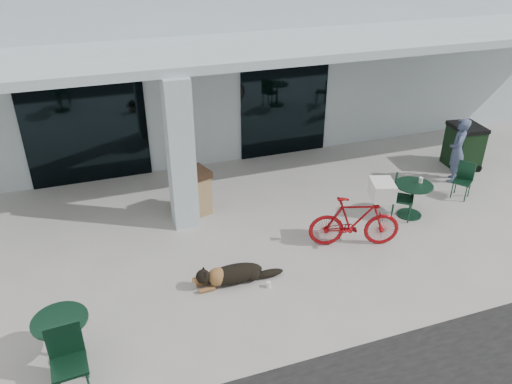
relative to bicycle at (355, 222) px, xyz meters
name	(u,v)px	position (x,y,z in m)	size (l,w,h in m)	color
ground	(294,271)	(-1.42, -0.41, -0.53)	(80.00, 80.00, 0.00)	#ACA9A2
building	(186,48)	(-1.42, 8.09, 1.72)	(22.00, 7.00, 4.50)	silver
storefront_glass_left	(86,129)	(-4.62, 4.57, 0.82)	(2.80, 0.06, 2.70)	black
storefront_glass_right	(284,106)	(0.38, 4.57, 0.82)	(2.40, 0.06, 2.70)	black
column	(181,155)	(-2.92, 1.89, 1.03)	(0.50, 0.50, 3.12)	silver
overhang	(233,50)	(-1.42, 3.19, 2.68)	(22.00, 2.80, 0.18)	silver
bicycle	(355,222)	(0.00, 0.00, 0.00)	(0.50, 1.76, 1.06)	maroon
laundry_basket	(382,190)	(0.43, -0.14, 0.69)	(0.55, 0.41, 0.32)	white
dog	(234,273)	(-2.54, -0.35, -0.33)	(1.20, 0.40, 0.40)	black
cup_near_dog	(269,285)	(-2.01, -0.68, -0.47)	(0.09, 0.09, 0.11)	white
cafe_table_near	(64,339)	(-5.33, -1.21, -0.16)	(0.78, 0.78, 0.73)	#133825
cafe_chair_near	(69,365)	(-5.25, -1.88, -0.02)	(0.46, 0.51, 1.02)	#133825
cafe_table_far	(412,200)	(1.72, 0.59, -0.16)	(0.79, 0.79, 0.74)	#133825
cafe_chair_far_a	(403,198)	(1.48, 0.57, -0.05)	(0.43, 0.47, 0.95)	#133825
cafe_chair_far_b	(462,181)	(3.28, 0.89, -0.11)	(0.38, 0.41, 0.83)	#133825
person	(457,150)	(3.68, 1.67, 0.27)	(0.58, 0.38, 1.59)	#424F6F
cup_on_table	(421,180)	(1.90, 0.63, 0.28)	(0.09, 0.09, 0.12)	white
trash_receptacle	(195,192)	(-2.62, 2.23, -0.02)	(0.59, 0.59, 1.01)	olive
wheeled_bin	(464,146)	(4.40, 2.26, 0.04)	(0.70, 0.89, 1.13)	black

